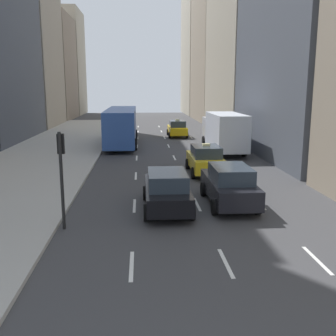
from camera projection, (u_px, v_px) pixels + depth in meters
name	position (u px, v px, depth m)	size (l,w,h in m)	color
sidewalk_left	(46.00, 156.00, 29.60)	(8.00, 66.00, 0.15)	#ADAAA3
lane_markings	(178.00, 165.00, 26.36)	(5.72, 56.00, 0.01)	white
building_row_right	(235.00, 31.00, 48.85)	(6.00, 83.36, 33.26)	gray
taxi_lead	(205.00, 159.00, 23.70)	(2.02, 4.40, 1.87)	yellow
taxi_second	(177.00, 128.00, 41.64)	(2.02, 4.40, 1.87)	yellow
sedan_black_near	(229.00, 185.00, 17.35)	(2.02, 4.72, 1.79)	black
sedan_silver_behind	(167.00, 190.00, 16.65)	(2.02, 4.70, 1.70)	black
city_bus	(121.00, 125.00, 35.54)	(2.80, 11.61, 3.25)	#2D519E
box_truck	(224.00, 131.00, 31.61)	(2.58, 8.40, 3.15)	silver
traffic_light_pole	(61.00, 164.00, 14.15)	(0.24, 0.42, 3.60)	black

